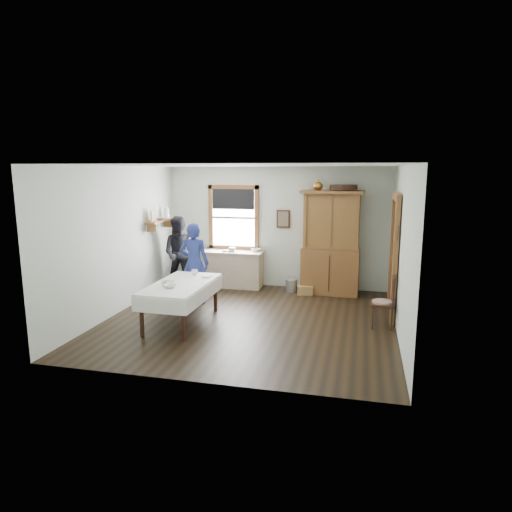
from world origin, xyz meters
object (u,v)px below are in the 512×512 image
dining_table (182,303)px  woman_blue (194,266)px  china_hutch (331,243)px  figure_dark (181,256)px  wicker_basket (305,290)px  spindle_chair (383,301)px  pail (291,285)px  work_counter (231,269)px

dining_table → woman_blue: 1.29m
china_hutch → figure_dark: 3.29m
china_hutch → wicker_basket: (-0.50, -0.23, -1.01)m
china_hutch → figure_dark: bearing=-170.2°
figure_dark → spindle_chair: bearing=-29.9°
wicker_basket → woman_blue: (-2.07, -1.13, 0.65)m
pail → figure_dark: size_ratio=0.18×
china_hutch → woman_blue: (-2.57, -1.36, -0.36)m
wicker_basket → figure_dark: 2.82m
work_counter → pail: size_ratio=5.22×
work_counter → wicker_basket: 1.78m
wicker_basket → woman_blue: woman_blue is taller
pail → figure_dark: bearing=-171.4°
china_hutch → dining_table: (-2.36, -2.57, -0.75)m
dining_table → pail: dining_table is taller
work_counter → pail: bearing=-5.4°
china_hutch → woman_blue: china_hutch is taller
china_hutch → figure_dark: china_hutch is taller
spindle_chair → woman_blue: (-3.59, 0.62, 0.30)m
woman_blue → figure_dark: 1.14m
spindle_chair → china_hutch: bearing=116.8°
woman_blue → dining_table: bearing=99.2°
spindle_chair → wicker_basket: spindle_chair is taller
china_hutch → figure_dark: size_ratio=1.46×
china_hutch → wicker_basket: size_ratio=6.78×
wicker_basket → work_counter: bearing=170.4°
work_counter → wicker_basket: work_counter is taller
work_counter → figure_dark: (-1.02, -0.49, 0.34)m
china_hutch → pail: bearing=-172.9°
dining_table → pail: bearing=58.5°
woman_blue → wicker_basket: bearing=-152.2°
work_counter → wicker_basket: (1.72, -0.29, -0.32)m
work_counter → china_hutch: china_hutch is taller
work_counter → china_hutch: size_ratio=0.65×
china_hutch → figure_dark: (-3.24, -0.44, -0.35)m
dining_table → figure_dark: (-0.89, 2.13, 0.40)m
spindle_chair → dining_table: bearing=-170.7°
woman_blue → figure_dark: size_ratio=0.99×
wicker_basket → woman_blue: size_ratio=0.22×
figure_dark → china_hutch: bearing=-2.2°
dining_table → woman_blue: woman_blue is taller
pail → wicker_basket: pail is taller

